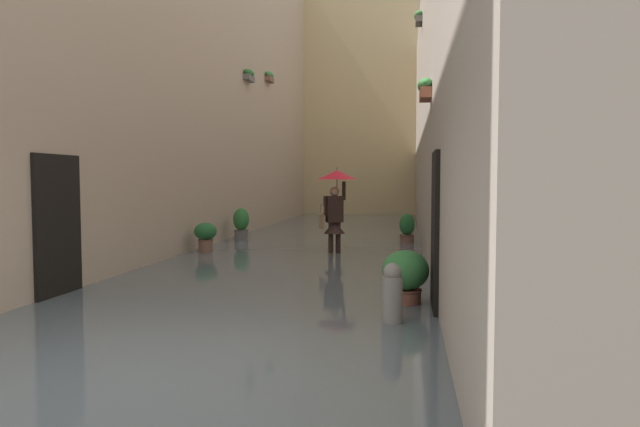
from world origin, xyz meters
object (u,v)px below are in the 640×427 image
at_px(person_wading, 336,196).
at_px(potted_plant_near_right, 241,225).
at_px(potted_plant_mid_right, 205,236).
at_px(potted_plant_far_left, 405,276).
at_px(mooring_bollard, 392,297).
at_px(potted_plant_near_left, 407,230).

height_order(person_wading, potted_plant_near_right, person_wading).
distance_m(person_wading, potted_plant_mid_right, 3.24).
distance_m(potted_plant_far_left, mooring_bollard, 1.15).
bearing_deg(person_wading, potted_plant_near_right, -38.55).
xyz_separation_m(potted_plant_mid_right, potted_plant_near_right, (-0.06, -2.76, 0.05)).
distance_m(potted_plant_far_left, potted_plant_near_right, 9.04).
xyz_separation_m(potted_plant_mid_right, potted_plant_near_left, (-4.74, -2.74, -0.02)).
bearing_deg(mooring_bollard, potted_plant_mid_right, -53.22).
relative_size(person_wading, potted_plant_near_right, 2.09).
bearing_deg(potted_plant_mid_right, potted_plant_near_right, -91.20).
height_order(potted_plant_mid_right, potted_plant_near_right, potted_plant_near_right).
bearing_deg(potted_plant_far_left, person_wading, -72.81).
distance_m(potted_plant_near_left, potted_plant_near_right, 4.68).
height_order(person_wading, potted_plant_mid_right, person_wading).
bearing_deg(potted_plant_far_left, potted_plant_mid_right, -46.51).
xyz_separation_m(potted_plant_mid_right, potted_plant_far_left, (-4.73, 4.98, -0.00)).
height_order(potted_plant_far_left, mooring_bollard, potted_plant_far_left).
height_order(potted_plant_near_left, mooring_bollard, potted_plant_near_left).
bearing_deg(mooring_bollard, potted_plant_far_left, -97.66).
xyz_separation_m(person_wading, mooring_bollard, (-1.50, 6.48, -1.02)).
xyz_separation_m(potted_plant_far_left, potted_plant_near_right, (4.67, -7.74, 0.06)).
bearing_deg(mooring_bollard, potted_plant_near_right, -63.05).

